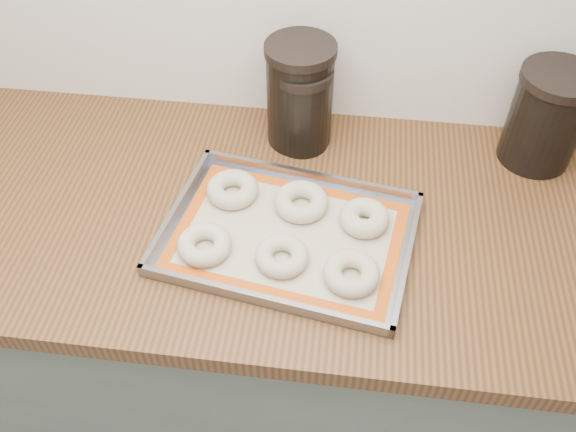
# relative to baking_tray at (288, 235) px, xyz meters

# --- Properties ---
(cabinet) EXTENTS (3.00, 0.65, 0.86)m
(cabinet) POSITION_rel_baking_tray_xyz_m (0.23, 0.07, -0.48)
(cabinet) COLOR slate
(cabinet) RESTS_ON floor
(countertop) EXTENTS (3.06, 0.68, 0.04)m
(countertop) POSITION_rel_baking_tray_xyz_m (0.23, 0.07, -0.03)
(countertop) COLOR brown
(countertop) RESTS_ON cabinet
(baking_tray) EXTENTS (0.51, 0.40, 0.03)m
(baking_tray) POSITION_rel_baking_tray_xyz_m (0.00, 0.00, 0.00)
(baking_tray) COLOR gray
(baking_tray) RESTS_ON countertop
(baking_mat) EXTENTS (0.46, 0.35, 0.00)m
(baking_mat) POSITION_rel_baking_tray_xyz_m (-0.00, 0.00, -0.00)
(baking_mat) COLOR #C6B793
(baking_mat) RESTS_ON baking_tray
(bagel_front_left) EXTENTS (0.11, 0.11, 0.03)m
(bagel_front_left) POSITION_rel_baking_tray_xyz_m (-0.15, -0.05, 0.01)
(bagel_front_left) COLOR beige
(bagel_front_left) RESTS_ON baking_mat
(bagel_front_mid) EXTENTS (0.12, 0.12, 0.03)m
(bagel_front_mid) POSITION_rel_baking_tray_xyz_m (-0.00, -0.06, 0.01)
(bagel_front_mid) COLOR beige
(bagel_front_mid) RESTS_ON baking_mat
(bagel_front_right) EXTENTS (0.12, 0.12, 0.03)m
(bagel_front_right) POSITION_rel_baking_tray_xyz_m (0.12, -0.09, 0.01)
(bagel_front_right) COLOR beige
(bagel_front_right) RESTS_ON baking_mat
(bagel_back_left) EXTENTS (0.12, 0.12, 0.03)m
(bagel_back_left) POSITION_rel_baking_tray_xyz_m (-0.12, 0.09, 0.02)
(bagel_back_left) COLOR beige
(bagel_back_left) RESTS_ON baking_mat
(bagel_back_mid) EXTENTS (0.13, 0.13, 0.03)m
(bagel_back_mid) POSITION_rel_baking_tray_xyz_m (0.02, 0.08, 0.02)
(bagel_back_mid) COLOR beige
(bagel_back_mid) RESTS_ON baking_mat
(bagel_back_right) EXTENTS (0.11, 0.11, 0.04)m
(bagel_back_right) POSITION_rel_baking_tray_xyz_m (0.14, 0.05, 0.02)
(bagel_back_right) COLOR beige
(bagel_back_right) RESTS_ON baking_mat
(canister_left) EXTENTS (0.15, 0.15, 0.23)m
(canister_left) POSITION_rel_baking_tray_xyz_m (-0.01, 0.30, 0.11)
(canister_left) COLOR black
(canister_left) RESTS_ON countertop
(canister_mid) EXTENTS (0.12, 0.12, 0.19)m
(canister_mid) POSITION_rel_baking_tray_xyz_m (-0.01, 0.28, 0.09)
(canister_mid) COLOR black
(canister_mid) RESTS_ON countertop
(canister_right) EXTENTS (0.16, 0.16, 0.21)m
(canister_right) POSITION_rel_baking_tray_xyz_m (0.49, 0.30, 0.10)
(canister_right) COLOR black
(canister_right) RESTS_ON countertop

